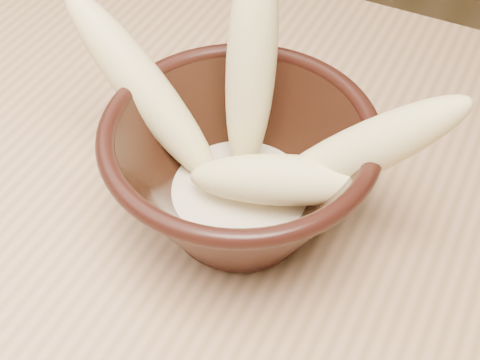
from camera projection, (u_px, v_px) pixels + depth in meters
name	position (u px, v px, depth m)	size (l,w,h in m)	color
table	(83.00, 301.00, 0.54)	(1.20, 0.80, 0.75)	tan
bowl	(240.00, 171.00, 0.45)	(0.18, 0.18, 0.10)	black
milk_puddle	(240.00, 195.00, 0.47)	(0.10, 0.10, 0.01)	beige
banana_upright	(251.00, 61.00, 0.44)	(0.03, 0.03, 0.17)	#E6CD88
banana_left	(143.00, 87.00, 0.46)	(0.03, 0.03, 0.17)	#E6CD88
banana_right	(356.00, 154.00, 0.42)	(0.03, 0.03, 0.16)	#E6CD88
banana_across	(278.00, 180.00, 0.44)	(0.03, 0.03, 0.12)	#E6CD88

